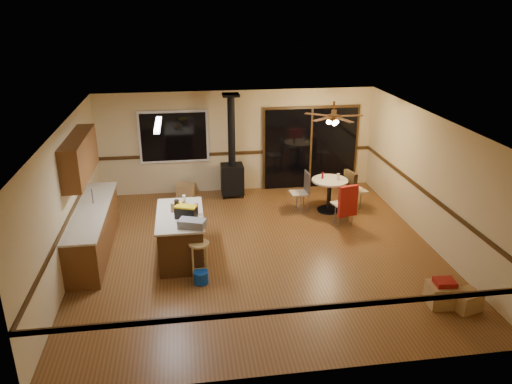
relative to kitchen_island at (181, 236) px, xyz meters
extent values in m
plane|color=brown|center=(1.50, 0.00, -0.45)|extent=(7.00, 7.00, 0.00)
plane|color=silver|center=(1.50, 0.00, 2.15)|extent=(7.00, 7.00, 0.00)
plane|color=#CCB481|center=(1.50, 3.50, 0.85)|extent=(7.00, 0.00, 7.00)
plane|color=#CCB481|center=(1.50, -3.50, 0.85)|extent=(7.00, 0.00, 7.00)
plane|color=#CCB481|center=(-2.00, 0.00, 0.85)|extent=(0.00, 7.00, 7.00)
plane|color=#CCB481|center=(5.00, 0.00, 0.85)|extent=(0.00, 7.00, 7.00)
cube|color=black|center=(-0.10, 3.45, 1.05)|extent=(1.72, 0.10, 1.32)
cube|color=black|center=(3.40, 3.45, 0.60)|extent=(2.52, 0.10, 2.10)
cube|color=brown|center=(-1.70, 0.50, -0.02)|extent=(0.60, 3.00, 0.86)
cube|color=#C5B799|center=(-1.70, 0.50, 0.43)|extent=(0.64, 3.04, 0.04)
cube|color=brown|center=(-1.83, 0.70, 1.45)|extent=(0.35, 2.00, 0.80)
cube|color=#432710|center=(0.00, 0.00, -0.02)|extent=(0.80, 1.60, 0.86)
cube|color=#C5B799|center=(0.00, 0.00, 0.43)|extent=(0.88, 1.68, 0.04)
cube|color=black|center=(1.30, 3.05, 0.00)|extent=(0.55, 0.50, 0.75)
cylinder|color=black|center=(1.30, 3.05, 1.26)|extent=(0.18, 0.18, 1.77)
cylinder|color=brown|center=(3.45, 1.78, 1.80)|extent=(0.24, 0.24, 0.10)
cylinder|color=brown|center=(3.45, 1.78, 2.07)|extent=(0.05, 0.05, 0.16)
sphere|color=#FFD88C|center=(3.45, 1.78, 1.68)|extent=(0.16, 0.16, 0.16)
cube|color=white|center=(-0.30, 0.30, 2.11)|extent=(0.10, 1.20, 0.04)
cube|color=slate|center=(0.22, -0.61, 0.52)|extent=(0.53, 0.41, 0.15)
cube|color=black|center=(0.12, -0.19, 0.55)|extent=(0.44, 0.34, 0.21)
cube|color=gold|center=(0.12, -0.19, 0.68)|extent=(0.44, 0.34, 0.03)
cube|color=#A07A47|center=(-0.03, 0.21, 0.54)|extent=(0.27, 0.32, 0.18)
cylinder|color=black|center=(-0.04, -0.04, 0.60)|extent=(0.12, 0.12, 0.31)
cylinder|color=#D84C8C|center=(0.32, -0.04, 0.56)|extent=(0.08, 0.08, 0.22)
cylinder|color=white|center=(0.09, 0.52, 0.54)|extent=(0.06, 0.06, 0.18)
cylinder|color=tan|center=(0.32, -0.79, -0.11)|extent=(0.42, 0.42, 0.68)
cylinder|color=#0C3DB1|center=(0.33, -1.02, -0.34)|extent=(0.28, 0.28, 0.22)
cylinder|color=black|center=(3.45, 1.78, -0.43)|extent=(0.52, 0.52, 0.04)
cylinder|color=black|center=(3.45, 1.78, -0.06)|extent=(0.10, 0.10, 0.70)
cylinder|color=#C5B799|center=(3.45, 1.78, 0.31)|extent=(0.84, 0.84, 0.04)
cylinder|color=#590C14|center=(3.30, 1.88, 0.40)|extent=(0.06, 0.06, 0.15)
cylinder|color=beige|center=(3.63, 1.73, 0.40)|extent=(0.07, 0.07, 0.15)
cube|color=tan|center=(2.75, 1.88, 0.00)|extent=(0.42, 0.42, 0.03)
cube|color=slate|center=(2.94, 1.89, 0.25)|extent=(0.05, 0.40, 0.50)
cube|color=tan|center=(3.55, 1.08, 0.00)|extent=(0.49, 0.49, 0.03)
cube|color=slate|center=(3.60, 0.89, 0.25)|extent=(0.40, 0.13, 0.50)
cube|color=#A11B12|center=(3.60, 0.87, 0.15)|extent=(0.45, 0.21, 0.70)
cube|color=tan|center=(4.15, 1.83, 0.00)|extent=(0.48, 0.48, 0.03)
cube|color=slate|center=(3.96, 1.78, 0.25)|extent=(0.13, 0.40, 0.50)
cube|color=#2F2211|center=(3.94, 1.78, 0.15)|extent=(0.20, 0.45, 0.70)
cube|color=#A07A47|center=(0.13, 3.10, -0.28)|extent=(0.52, 0.46, 0.36)
cube|color=#A07A47|center=(4.21, -2.27, -0.27)|extent=(0.52, 0.45, 0.37)
cube|color=#A07A47|center=(4.53, -2.45, -0.29)|extent=(0.47, 0.43, 0.32)
cube|color=maroon|center=(4.21, -2.27, -0.04)|extent=(0.34, 0.29, 0.09)
camera|label=1|loc=(0.18, -8.73, 4.24)|focal=35.00mm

